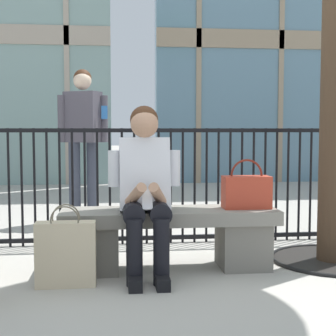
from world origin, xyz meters
name	(u,v)px	position (x,y,z in m)	size (l,w,h in m)	color
ground_plane	(169,269)	(0.00, 0.00, 0.00)	(60.00, 60.00, 0.00)	#B2ADA3
stone_bench	(169,233)	(0.00, 0.00, 0.27)	(1.60, 0.44, 0.45)	gray
seated_person_with_phone	(145,185)	(-0.19, -0.13, 0.65)	(0.52, 0.66, 1.21)	black
handbag_on_bench	(246,191)	(0.58, -0.01, 0.58)	(0.35, 0.16, 0.37)	#B23823
shopping_bag	(66,253)	(-0.73, -0.34, 0.22)	(0.39, 0.13, 0.55)	beige
bystander_at_railing	(83,133)	(-0.74, 2.03, 1.00)	(0.55, 0.37, 1.71)	#383D4C
plaza_railing	(159,185)	(0.00, 0.87, 0.53)	(8.88, 0.04, 1.05)	black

